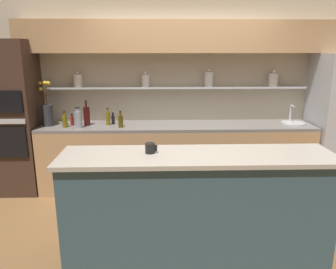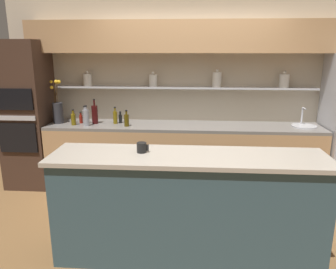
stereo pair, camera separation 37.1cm
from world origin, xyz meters
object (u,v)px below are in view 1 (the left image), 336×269
(bottle_spirit_4, at_px, (77,118))
(bottle_oil_3, at_px, (108,118))
(bottle_sauce_6, at_px, (72,120))
(bottle_oil_8, at_px, (121,121))
(coffee_mug, at_px, (150,148))
(bottle_wine_7, at_px, (87,116))
(sink_fixture, at_px, (293,122))
(bottle_sauce_5, at_px, (113,119))
(bottle_sauce_0, at_px, (64,120))
(bottle_oil_1, at_px, (65,121))
(flower_vase, at_px, (47,113))
(bottle_spirit_2, at_px, (79,119))
(oven_tower, at_px, (15,118))

(bottle_spirit_4, bearing_deg, bottle_oil_3, 3.53)
(bottle_sauce_6, xyz_separation_m, bottle_oil_8, (0.68, -0.14, 0.02))
(bottle_oil_8, bearing_deg, coffee_mug, -73.50)
(bottle_wine_7, xyz_separation_m, bottle_oil_8, (0.47, -0.13, -0.04))
(bottle_wine_7, bearing_deg, bottle_spirit_4, -174.47)
(sink_fixture, height_order, bottle_sauce_5, sink_fixture)
(bottle_sauce_0, height_order, coffee_mug, coffee_mug)
(bottle_sauce_6, bearing_deg, sink_fixture, -0.07)
(bottle_sauce_0, height_order, bottle_oil_1, bottle_oil_1)
(sink_fixture, xyz_separation_m, bottle_sauce_5, (-2.51, 0.05, 0.05))
(flower_vase, height_order, bottle_oil_3, flower_vase)
(sink_fixture, distance_m, bottle_oil_3, 2.57)
(bottle_oil_1, xyz_separation_m, bottle_spirit_2, (0.20, -0.04, 0.03))
(oven_tower, relative_size, coffee_mug, 18.70)
(sink_fixture, xyz_separation_m, bottle_spirit_2, (-2.92, -0.16, 0.09))
(bottle_sauce_0, relative_size, bottle_spirit_2, 0.60)
(oven_tower, distance_m, bottle_oil_1, 0.71)
(flower_vase, bearing_deg, oven_tower, -179.72)
(oven_tower, bearing_deg, flower_vase, 0.28)
(bottle_sauce_0, relative_size, bottle_oil_3, 0.71)
(oven_tower, height_order, bottle_sauce_5, oven_tower)
(bottle_oil_1, height_order, bottle_sauce_6, bottle_oil_1)
(flower_vase, xyz_separation_m, bottle_wine_7, (0.52, 0.00, -0.05))
(bottle_sauce_5, bearing_deg, bottle_wine_7, -170.06)
(flower_vase, relative_size, bottle_oil_8, 2.71)
(bottle_spirit_2, bearing_deg, bottle_oil_8, 1.76)
(bottle_sauce_6, bearing_deg, coffee_mug, -55.02)
(bottle_spirit_4, bearing_deg, bottle_oil_1, -143.21)
(bottle_sauce_5, bearing_deg, bottle_oil_8, -56.95)
(flower_vase, height_order, bottle_oil_8, flower_vase)
(flower_vase, xyz_separation_m, bottle_spirit_4, (0.39, -0.01, -0.07))
(bottle_sauce_5, distance_m, bottle_oil_8, 0.23)
(bottle_sauce_0, distance_m, bottle_spirit_2, 0.30)
(bottle_wine_7, height_order, bottle_oil_8, bottle_wine_7)
(flower_vase, height_order, bottle_oil_1, flower_vase)
(bottle_spirit_2, xyz_separation_m, bottle_oil_3, (0.36, 0.16, -0.02))
(bottle_sauce_0, relative_size, bottle_sauce_5, 1.02)
(bottle_oil_3, relative_size, bottle_sauce_5, 1.44)
(bottle_oil_1, relative_size, bottle_sauce_6, 1.36)
(flower_vase, height_order, coffee_mug, flower_vase)
(sink_fixture, xyz_separation_m, bottle_sauce_0, (-3.17, 0.02, 0.05))
(oven_tower, height_order, bottle_sauce_6, oven_tower)
(bottle_spirit_4, height_order, bottle_sauce_6, bottle_spirit_4)
(bottle_spirit_2, distance_m, bottle_oil_8, 0.55)
(sink_fixture, bearing_deg, bottle_spirit_4, -179.62)
(bottle_sauce_5, xyz_separation_m, coffee_mug, (0.55, -1.62, 0.08))
(sink_fixture, distance_m, bottle_wine_7, 2.85)
(bottle_sauce_5, xyz_separation_m, bottle_sauce_6, (-0.55, -0.05, -0.00))
(bottle_spirit_4, distance_m, bottle_oil_8, 0.62)
(flower_vase, relative_size, bottle_oil_3, 2.54)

